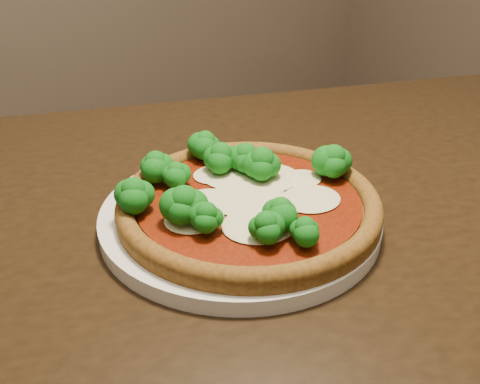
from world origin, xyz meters
TOP-DOWN VIEW (x-y plane):
  - dining_table at (0.19, 0.16)m, footprint 1.34×1.07m
  - plate at (0.12, 0.14)m, footprint 0.32×0.32m
  - pizza at (0.13, 0.14)m, footprint 0.30×0.30m

SIDE VIEW (x-z plane):
  - dining_table at x=0.19m, z-range 0.27..1.02m
  - plate at x=0.12m, z-range 0.75..0.77m
  - pizza at x=0.13m, z-range 0.75..0.82m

